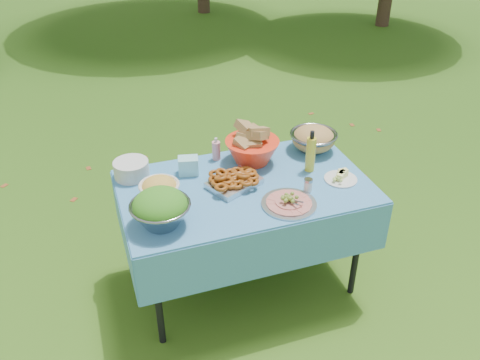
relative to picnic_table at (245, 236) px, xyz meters
name	(u,v)px	position (x,y,z in m)	size (l,w,h in m)	color
ground	(245,280)	(0.00, 0.00, -0.38)	(80.00, 80.00, 0.00)	black
picnic_table	(245,236)	(0.00, 0.00, 0.00)	(1.46, 0.86, 0.76)	#78C4E7
salad_bowl	(160,208)	(-0.54, -0.21, 0.48)	(0.31, 0.31, 0.21)	gray
pasta_bowl_white	(159,188)	(-0.50, 0.04, 0.44)	(0.22, 0.22, 0.12)	silver
plate_stack	(131,169)	(-0.61, 0.31, 0.43)	(0.21, 0.21, 0.10)	silver
wipes_box	(188,166)	(-0.28, 0.24, 0.43)	(0.12, 0.09, 0.11)	#93DBE1
sanitizer_bottle	(216,149)	(-0.07, 0.35, 0.46)	(0.05, 0.05, 0.15)	pink
bread_bowl	(252,146)	(0.13, 0.25, 0.49)	(0.34, 0.34, 0.23)	#F73619
pasta_bowl_steel	(313,138)	(0.57, 0.27, 0.46)	(0.31, 0.31, 0.16)	gray
fried_tray	(234,181)	(-0.06, 0.02, 0.42)	(0.29, 0.21, 0.07)	silver
charcuterie_platter	(289,199)	(0.17, -0.26, 0.42)	(0.31, 0.31, 0.07)	#BABBC1
oil_bottle	(311,151)	(0.43, 0.04, 0.51)	(0.06, 0.06, 0.27)	gold
cheese_plate	(341,176)	(0.56, -0.13, 0.41)	(0.20, 0.20, 0.05)	silver
shaker	(308,185)	(0.32, -0.17, 0.42)	(0.05, 0.05, 0.08)	silver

